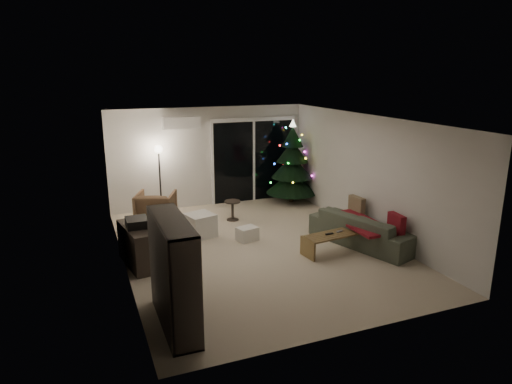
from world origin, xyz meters
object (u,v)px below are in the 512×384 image
Objects in this scene: armchair at (156,208)px; media_cabinet at (138,246)px; coffee_table at (336,243)px; sofa at (364,229)px; christmas_tree at (292,161)px; bookshelf at (160,276)px.

media_cabinet is at bearing 95.34° from armchair.
coffee_table is (3.54, -0.83, -0.16)m from media_cabinet.
armchair is 4.11m from coffee_table.
media_cabinet is 4.35m from sofa.
media_cabinet is 1.39× the size of armchair.
christmas_tree reaches higher than media_cabinet.
coffee_table is at bearing -22.38° from media_cabinet.
bookshelf reaches higher than sofa.
bookshelf is 2.23m from media_cabinet.
bookshelf is at bearing 91.63° from sofa.
bookshelf is at bearing -166.04° from coffee_table.
christmas_tree reaches higher than armchair.
coffee_table is 0.58× the size of christmas_tree.
armchair is (0.67, 4.30, -0.38)m from bookshelf.
media_cabinet is at bearing 159.68° from coffee_table.
sofa is 0.79m from coffee_table.
armchair is 0.66× the size of coffee_table.
armchair reaches higher than coffee_table.
christmas_tree is (4.32, 2.66, 0.72)m from media_cabinet.
bookshelf is at bearing -131.63° from christmas_tree.
media_cabinet is 2.21m from armchair.
armchair is at bearing 127.19° from coffee_table.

